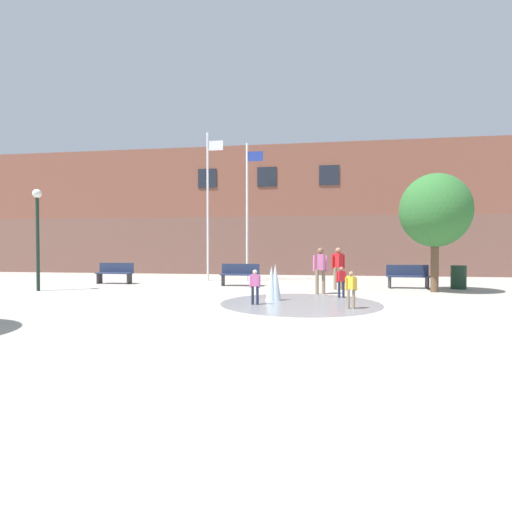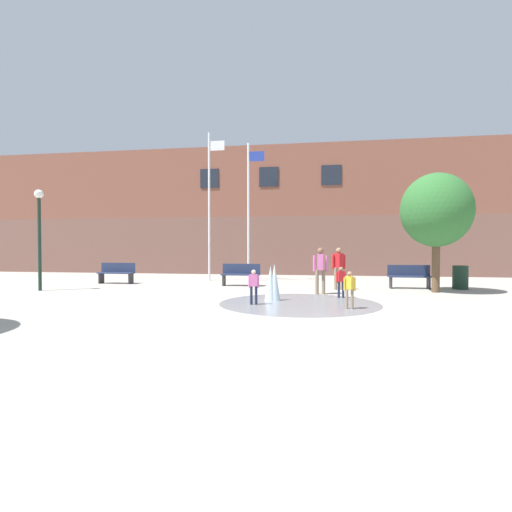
# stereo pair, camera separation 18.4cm
# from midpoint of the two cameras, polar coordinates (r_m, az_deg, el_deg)

# --- Properties ---
(ground_plane) EXTENTS (100.00, 100.00, 0.00)m
(ground_plane) POSITION_cam_midpoint_polar(r_m,az_deg,el_deg) (7.38, -14.91, -11.52)
(ground_plane) COLOR #9E998E
(library_building) EXTENTS (36.00, 6.05, 7.45)m
(library_building) POSITION_cam_midpoint_polar(r_m,az_deg,el_deg) (25.93, 2.17, 6.01)
(library_building) COLOR brown
(library_building) RESTS_ON ground
(splash_fountain) EXTENTS (4.60, 4.60, 1.11)m
(splash_fountain) POSITION_cam_midpoint_polar(r_m,az_deg,el_deg) (11.89, 3.41, -4.85)
(splash_fountain) COLOR gray
(splash_fountain) RESTS_ON ground
(park_bench_far_left) EXTENTS (1.60, 0.44, 0.91)m
(park_bench_far_left) POSITION_cam_midpoint_polar(r_m,az_deg,el_deg) (18.62, -19.76, -2.26)
(park_bench_far_left) COLOR #28282D
(park_bench_far_left) RESTS_ON ground
(park_bench_left_of_flagpoles) EXTENTS (1.60, 0.44, 0.91)m
(park_bench_left_of_flagpoles) POSITION_cam_midpoint_polar(r_m,az_deg,el_deg) (16.59, -2.63, -2.62)
(park_bench_left_of_flagpoles) COLOR #28282D
(park_bench_left_of_flagpoles) RESTS_ON ground
(park_bench_center) EXTENTS (1.60, 0.44, 0.91)m
(park_bench_center) POSITION_cam_midpoint_polar(r_m,az_deg,el_deg) (16.67, 20.59, -2.69)
(park_bench_center) COLOR #28282D
(park_bench_center) RESTS_ON ground
(child_running) EXTENTS (0.31, 0.24, 0.99)m
(child_running) POSITION_cam_midpoint_polar(r_m,az_deg,el_deg) (10.75, 12.95, -4.31)
(child_running) COLOR #89755B
(child_running) RESTS_ON ground
(adult_watching) EXTENTS (0.50, 0.34, 1.59)m
(adult_watching) POSITION_cam_midpoint_polar(r_m,az_deg,el_deg) (13.83, 8.80, -1.55)
(adult_watching) COLOR #89755B
(adult_watching) RESTS_ON ground
(adult_in_red) EXTENTS (0.50, 0.39, 1.59)m
(adult_in_red) POSITION_cam_midpoint_polar(r_m,az_deg,el_deg) (15.37, 11.31, -1.27)
(adult_in_red) COLOR #89755B
(adult_in_red) RESTS_ON ground
(child_with_pink_shirt) EXTENTS (0.31, 0.20, 0.99)m
(child_with_pink_shirt) POSITION_cam_midpoint_polar(r_m,az_deg,el_deg) (12.99, 11.70, -3.32)
(child_with_pink_shirt) COLOR #1E233D
(child_with_pink_shirt) RESTS_ON ground
(child_in_fountain) EXTENTS (0.31, 0.16, 0.99)m
(child_in_fountain) POSITION_cam_midpoint_polar(r_m,az_deg,el_deg) (11.21, -0.61, -4.04)
(child_in_fountain) COLOR #1E233D
(child_in_fountain) RESTS_ON ground
(flagpole_left) EXTENTS (0.80, 0.10, 7.03)m
(flagpole_left) POSITION_cam_midpoint_polar(r_m,az_deg,el_deg) (19.27, -7.09, 7.68)
(flagpole_left) COLOR silver
(flagpole_left) RESTS_ON ground
(flagpole_right) EXTENTS (0.80, 0.10, 6.46)m
(flagpole_right) POSITION_cam_midpoint_polar(r_m,az_deg,el_deg) (18.82, -1.46, 6.95)
(flagpole_right) COLOR silver
(flagpole_right) RESTS_ON ground
(lamp_post_left_lane) EXTENTS (0.32, 0.32, 3.73)m
(lamp_post_left_lane) POSITION_cam_midpoint_polar(r_m,az_deg,el_deg) (16.73, -29.03, 4.00)
(lamp_post_left_lane) COLOR #192D23
(lamp_post_left_lane) RESTS_ON ground
(trash_can) EXTENTS (0.56, 0.56, 0.90)m
(trash_can) POSITION_cam_midpoint_polar(r_m,az_deg,el_deg) (17.20, 26.68, -2.72)
(trash_can) COLOR #193323
(trash_can) RESTS_ON ground
(street_tree_near_building) EXTENTS (2.47, 2.47, 4.24)m
(street_tree_near_building) POSITION_cam_midpoint_polar(r_m,az_deg,el_deg) (15.65, 23.93, 5.94)
(street_tree_near_building) COLOR brown
(street_tree_near_building) RESTS_ON ground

